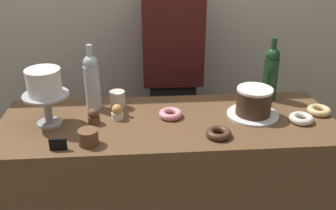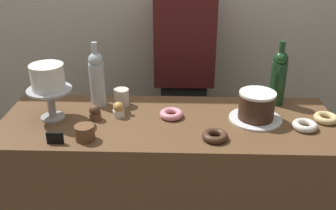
# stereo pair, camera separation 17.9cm
# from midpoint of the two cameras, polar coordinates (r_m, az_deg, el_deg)

# --- Properties ---
(back_wall) EXTENTS (6.00, 0.05, 2.60)m
(back_wall) POSITION_cam_midpoint_polar(r_m,az_deg,el_deg) (2.52, 2.75, 14.72)
(back_wall) COLOR beige
(back_wall) RESTS_ON ground_plane
(display_counter) EXTENTS (1.57, 0.56, 0.91)m
(display_counter) POSITION_cam_midpoint_polar(r_m,az_deg,el_deg) (2.08, 2.54, -13.59)
(display_counter) COLOR brown
(display_counter) RESTS_ON ground_plane
(cake_stand_pedestal) EXTENTS (0.20, 0.20, 0.15)m
(cake_stand_pedestal) POSITION_cam_midpoint_polar(r_m,az_deg,el_deg) (1.86, -14.17, 0.84)
(cake_stand_pedestal) COLOR #B2B2B7
(cake_stand_pedestal) RESTS_ON display_counter
(white_layer_cake) EXTENTS (0.15, 0.15, 0.12)m
(white_layer_cake) POSITION_cam_midpoint_polar(r_m,az_deg,el_deg) (1.82, -14.52, 3.94)
(white_layer_cake) COLOR white
(white_layer_cake) RESTS_ON cake_stand_pedestal
(silver_serving_platter) EXTENTS (0.25, 0.25, 0.01)m
(silver_serving_platter) POSITION_cam_midpoint_polar(r_m,az_deg,el_deg) (1.89, 15.27, -2.01)
(silver_serving_platter) COLOR white
(silver_serving_platter) RESTS_ON display_counter
(chocolate_round_cake) EXTENTS (0.17, 0.17, 0.13)m
(chocolate_round_cake) POSITION_cam_midpoint_polar(r_m,az_deg,el_deg) (1.86, 15.52, -0.09)
(chocolate_round_cake) COLOR #3D2619
(chocolate_round_cake) RESTS_ON silver_serving_platter
(wine_bottle_clear) EXTENTS (0.08, 0.08, 0.33)m
(wine_bottle_clear) POSITION_cam_midpoint_polar(r_m,az_deg,el_deg) (1.94, -7.75, 3.87)
(wine_bottle_clear) COLOR #B2BCC1
(wine_bottle_clear) RESTS_ON display_counter
(wine_bottle_green) EXTENTS (0.08, 0.08, 0.33)m
(wine_bottle_green) POSITION_cam_midpoint_polar(r_m,az_deg,el_deg) (2.04, 18.29, 3.88)
(wine_bottle_green) COLOR #193D1E
(wine_bottle_green) RESTS_ON display_counter
(cupcake_chocolate) EXTENTS (0.06, 0.06, 0.07)m
(cupcake_chocolate) POSITION_cam_midpoint_polar(r_m,az_deg,el_deg) (1.84, -7.89, -1.14)
(cupcake_chocolate) COLOR brown
(cupcake_chocolate) RESTS_ON display_counter
(cupcake_caramel) EXTENTS (0.06, 0.06, 0.07)m
(cupcake_caramel) POSITION_cam_midpoint_polar(r_m,az_deg,el_deg) (1.85, -4.49, -0.77)
(cupcake_caramel) COLOR white
(cupcake_caramel) RESTS_ON display_counter
(donut_chocolate) EXTENTS (0.11, 0.11, 0.03)m
(donut_chocolate) POSITION_cam_midpoint_polar(r_m,az_deg,el_deg) (1.69, 9.91, -4.54)
(donut_chocolate) COLOR #472D1E
(donut_chocolate) RESTS_ON display_counter
(donut_glazed) EXTENTS (0.11, 0.11, 0.03)m
(donut_glazed) POSITION_cam_midpoint_polar(r_m,az_deg,el_deg) (1.99, 24.48, -1.82)
(donut_glazed) COLOR #E0C17F
(donut_glazed) RESTS_ON display_counter
(donut_sugar) EXTENTS (0.11, 0.11, 0.03)m
(donut_sugar) POSITION_cam_midpoint_polar(r_m,az_deg,el_deg) (1.88, 21.96, -2.86)
(donut_sugar) COLOR silver
(donut_sugar) RESTS_ON display_counter
(donut_pink) EXTENTS (0.11, 0.11, 0.03)m
(donut_pink) POSITION_cam_midpoint_polar(r_m,az_deg,el_deg) (1.85, 3.27, -1.39)
(donut_pink) COLOR pink
(donut_pink) RESTS_ON display_counter
(cookie_stack) EXTENTS (0.08, 0.08, 0.07)m
(cookie_stack) POSITION_cam_midpoint_polar(r_m,az_deg,el_deg) (1.67, -9.07, -4.10)
(cookie_stack) COLOR brown
(cookie_stack) RESTS_ON display_counter
(price_sign_chalkboard) EXTENTS (0.07, 0.01, 0.05)m
(price_sign_chalkboard) POSITION_cam_midpoint_polar(r_m,az_deg,el_deg) (1.67, -13.26, -4.80)
(price_sign_chalkboard) COLOR black
(price_sign_chalkboard) RESTS_ON display_counter
(coffee_cup_ceramic) EXTENTS (0.08, 0.08, 0.08)m
(coffee_cup_ceramic) POSITION_cam_midpoint_polar(r_m,az_deg,el_deg) (1.96, -4.22, 1.09)
(coffee_cup_ceramic) COLOR silver
(coffee_cup_ceramic) RESTS_ON display_counter
(barista_figure) EXTENTS (0.36, 0.22, 1.60)m
(barista_figure) POSITION_cam_midpoint_polar(r_m,az_deg,el_deg) (2.46, 4.42, 3.17)
(barista_figure) COLOR black
(barista_figure) RESTS_ON ground_plane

